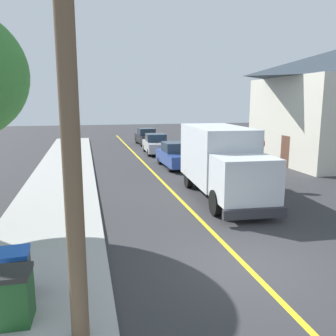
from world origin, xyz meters
name	(u,v)px	position (x,y,z in m)	size (l,w,h in m)	color
ground_plane	(245,265)	(0.00, 0.00, 0.00)	(120.00, 120.00, 0.00)	#303033
sidewalk_curb	(49,228)	(-5.40, 4.00, 0.07)	(3.60, 60.00, 0.15)	#9E9E99
centre_line_yellow	(163,183)	(0.00, 10.00, 0.00)	(0.16, 56.00, 0.01)	gold
box_truck	(221,159)	(1.96, 6.66, 1.77)	(2.82, 7.31, 3.20)	silver
parked_car_near	(176,156)	(1.84, 14.32, 0.79)	(1.89, 4.44, 1.67)	#2D4793
parked_car_mid	(156,144)	(1.78, 20.81, 0.79)	(1.99, 4.47, 1.67)	#B7B7BC
parked_car_far	(147,137)	(2.11, 27.15, 0.79)	(1.91, 4.45, 1.67)	black
parked_van_across	(230,156)	(5.20, 13.14, 0.79)	(1.84, 4.41, 1.67)	#B7B7BC
trash_bin_front	(15,296)	(-5.50, -1.44, 0.68)	(0.66, 0.74, 1.06)	#19471E
trash_bin_middle	(15,274)	(-5.66, -0.49, 0.68)	(0.67, 0.75, 1.06)	#232328
utility_pole	(70,133)	(-4.29, -2.18, 3.84)	(0.32, 0.32, 7.37)	brown
stop_sign	(258,152)	(4.43, 7.92, 1.86)	(0.80, 0.10, 2.65)	gray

